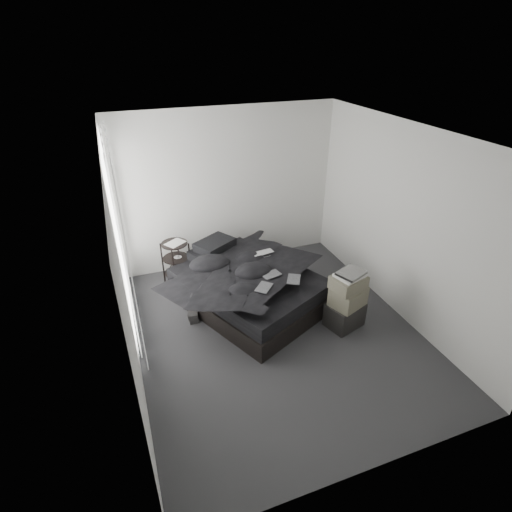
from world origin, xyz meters
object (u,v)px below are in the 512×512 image
object	(u,v)px
laptop	(264,250)
box_lower	(344,315)
side_stand	(177,264)
bed	(249,295)

from	to	relation	value
laptop	box_lower	bearing A→B (deg)	-63.31
side_stand	box_lower	bearing A→B (deg)	-42.60
side_stand	bed	bearing A→B (deg)	-44.32
side_stand	box_lower	world-z (taller)	side_stand
bed	side_stand	distance (m)	1.26
bed	box_lower	world-z (taller)	box_lower
box_lower	laptop	bearing A→B (deg)	123.39
box_lower	bed	bearing A→B (deg)	138.92
laptop	box_lower	distance (m)	1.46
bed	laptop	bearing A→B (deg)	7.50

